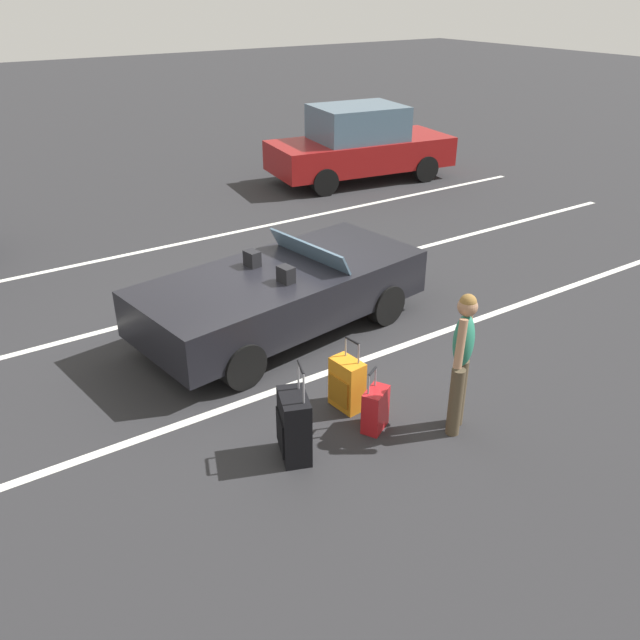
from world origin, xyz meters
TOP-DOWN VIEW (x-y plane):
  - ground_plane at (0.00, 0.00)m, footprint 80.00×80.00m
  - lot_line_near at (0.00, -1.31)m, footprint 18.00×0.12m
  - lot_line_mid at (0.00, 1.39)m, footprint 18.00×0.12m
  - lot_line_far at (0.00, 4.09)m, footprint 18.00×0.12m
  - convertible_car at (0.21, 0.03)m, footprint 4.34×2.33m
  - suitcase_large_black at (-1.31, -2.47)m, footprint 0.43×0.55m
  - suitcase_medium_bright at (-0.34, -2.05)m, footprint 0.30×0.42m
  - suitcase_small_carryon at (-0.32, -2.56)m, footprint 0.39×0.34m
  - traveler_person at (0.43, -3.05)m, footprint 0.55×0.42m
  - parked_sedan_near at (5.69, 5.85)m, footprint 4.70×2.40m

SIDE VIEW (x-z plane):
  - ground_plane at x=0.00m, z-range 0.00..0.00m
  - lot_line_near at x=0.00m, z-range 0.00..0.00m
  - lot_line_mid at x=0.00m, z-range 0.00..0.00m
  - lot_line_far at x=0.00m, z-range 0.00..0.00m
  - suitcase_small_carryon at x=-0.32m, z-range -0.12..0.62m
  - suitcase_medium_bright at x=-0.34m, z-range -0.13..0.75m
  - suitcase_large_black at x=-1.31m, z-range -0.17..0.91m
  - convertible_car at x=0.21m, z-range -0.03..1.21m
  - parked_sedan_near at x=5.69m, z-range -0.02..1.80m
  - traveler_person at x=0.43m, z-range 0.10..1.76m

